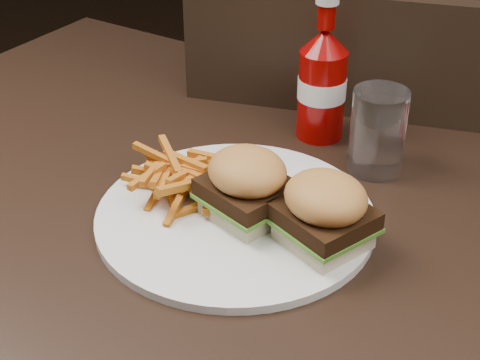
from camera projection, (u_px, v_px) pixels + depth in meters
The scene contains 8 objects.
dining_table at pixel (231, 222), 0.89m from camera, with size 1.20×0.80×0.04m, color black.
chair_far at pixel (338, 209), 1.44m from camera, with size 0.47×0.47×0.04m, color black.
plate at pixel (235, 216), 0.86m from camera, with size 0.33×0.33×0.01m, color white.
sandwich_half_a at pixel (247, 207), 0.84m from camera, with size 0.08×0.08×0.02m, color beige.
sandwich_half_b at pixel (323, 235), 0.80m from camera, with size 0.08×0.08×0.02m, color beige.
fries_pile at pixel (184, 173), 0.89m from camera, with size 0.11×0.11×0.04m, color #C5691D, non-canonical shape.
ketchup_bottle at pixel (321, 96), 1.00m from camera, with size 0.06×0.06×0.13m, color #820403.
tumbler at pixel (378, 132), 0.93m from camera, with size 0.07×0.07×0.11m, color white.
Camera 1 is at (0.40, -0.61, 1.25)m, focal length 55.00 mm.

